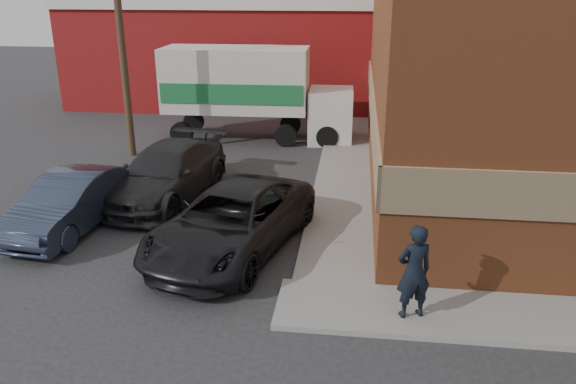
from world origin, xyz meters
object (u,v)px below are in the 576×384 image
(warehouse, at_px, (231,49))
(suv_b, at_px, (167,173))
(utility_pole, at_px, (120,26))
(sedan, at_px, (71,202))
(man, at_px, (414,272))
(box_truck, at_px, (254,88))
(suv_a, at_px, (232,221))

(warehouse, height_order, suv_b, warehouse)
(warehouse, relative_size, utility_pole, 1.81)
(suv_b, bearing_deg, sedan, -116.35)
(warehouse, distance_m, suv_b, 15.39)
(man, bearing_deg, warehouse, -89.30)
(utility_pole, relative_size, man, 4.70)
(utility_pole, xyz_separation_m, suv_b, (2.80, -4.20, -3.95))
(man, relative_size, sedan, 0.42)
(box_truck, bearing_deg, sedan, -109.70)
(sedan, distance_m, suv_b, 3.10)
(warehouse, relative_size, sedan, 3.60)
(utility_pole, xyz_separation_m, man, (9.65, -10.13, -3.67))
(utility_pole, bearing_deg, suv_a, -53.55)
(utility_pole, distance_m, sedan, 7.90)
(man, bearing_deg, suv_b, -61.27)
(suv_b, distance_m, box_truck, 7.36)
(man, bearing_deg, sedan, -41.84)
(utility_pole, relative_size, sedan, 1.99)
(warehouse, distance_m, utility_pole, 11.27)
(box_truck, bearing_deg, warehouse, 107.41)
(man, distance_m, suv_b, 9.06)
(sedan, xyz_separation_m, suv_a, (4.54, -0.79, 0.03))
(sedan, relative_size, suv_b, 0.83)
(utility_pole, distance_m, man, 14.46)
(sedan, relative_size, suv_a, 0.81)
(sedan, bearing_deg, warehouse, 94.25)
(warehouse, height_order, man, warehouse)
(warehouse, bearing_deg, utility_pole, -97.77)
(suv_a, bearing_deg, man, -17.55)
(warehouse, distance_m, sedan, 17.86)
(suv_a, relative_size, box_truck, 0.73)
(suv_a, bearing_deg, utility_pole, 141.33)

